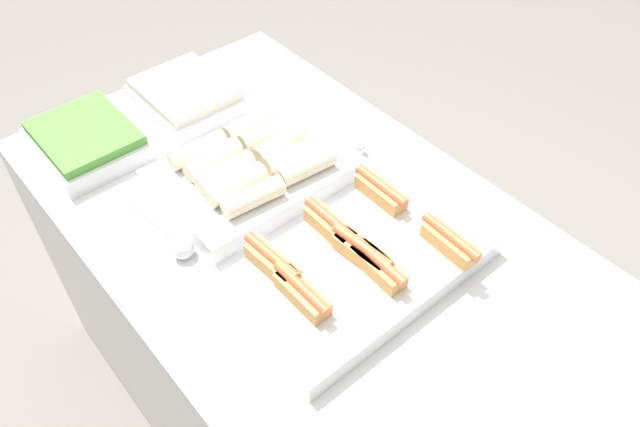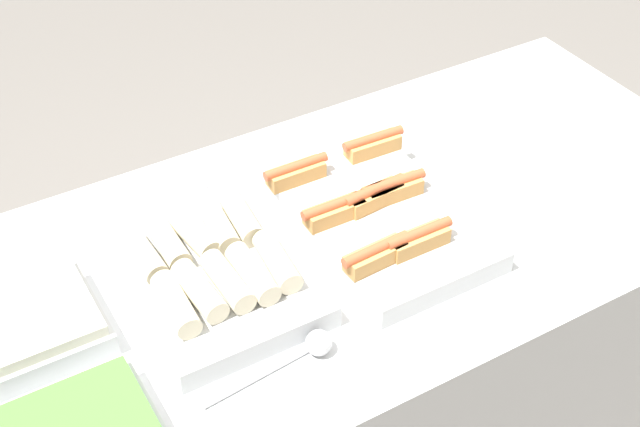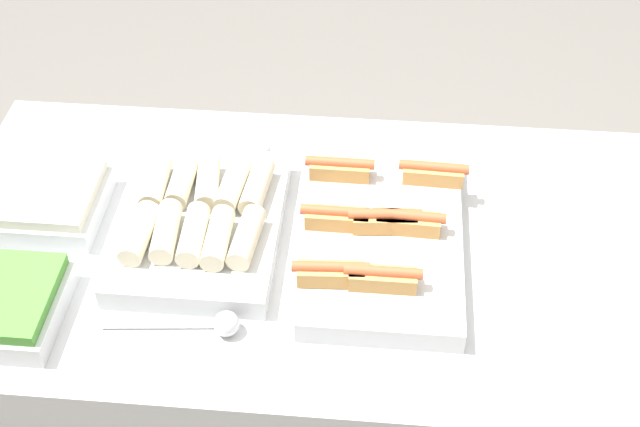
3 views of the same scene
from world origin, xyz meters
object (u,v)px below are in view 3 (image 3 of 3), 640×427
(tray_hotdogs, at_px, (382,234))
(tray_side_back, at_px, (38,200))
(serving_spoon_near, at_px, (216,324))
(tray_wraps, at_px, (201,220))
(serving_spoon_far, at_px, (253,151))

(tray_hotdogs, height_order, tray_side_back, tray_hotdogs)
(tray_side_back, bearing_deg, serving_spoon_near, -33.97)
(tray_hotdogs, bearing_deg, tray_wraps, 179.96)
(tray_hotdogs, xyz_separation_m, tray_wraps, (-0.38, 0.00, 0.01))
(tray_side_back, height_order, serving_spoon_near, tray_side_back)
(tray_hotdogs, distance_m, serving_spoon_far, 0.40)
(serving_spoon_far, bearing_deg, serving_spoon_near, -89.42)
(tray_hotdogs, bearing_deg, serving_spoon_far, 139.99)
(tray_hotdogs, relative_size, serving_spoon_far, 2.19)
(tray_hotdogs, height_order, tray_wraps, tray_hotdogs)
(tray_side_back, bearing_deg, tray_hotdogs, -2.75)
(tray_wraps, height_order, tray_side_back, tray_wraps)
(serving_spoon_far, bearing_deg, tray_wraps, -105.10)
(tray_wraps, relative_size, tray_side_back, 1.64)
(tray_wraps, xyz_separation_m, tray_side_back, (-0.36, 0.04, -0.00))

